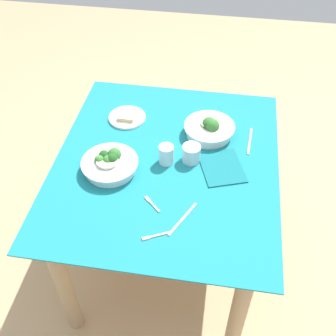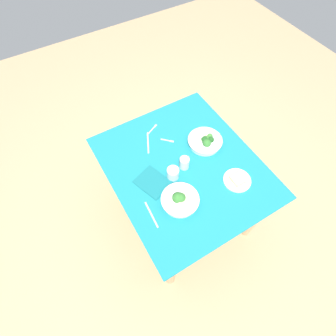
# 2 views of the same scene
# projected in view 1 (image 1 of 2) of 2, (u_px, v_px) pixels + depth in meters

# --- Properties ---
(ground_plane) EXTENTS (6.00, 6.00, 0.00)m
(ground_plane) POSITION_uv_depth(u_px,v_px,m) (167.00, 255.00, 2.28)
(ground_plane) COLOR tan
(dining_table) EXTENTS (1.10, 0.95, 0.71)m
(dining_table) POSITION_uv_depth(u_px,v_px,m) (166.00, 181.00, 1.87)
(dining_table) COLOR #197A84
(dining_table) RESTS_ON ground_plane
(broccoli_bowl_far) EXTENTS (0.24, 0.24, 0.09)m
(broccoli_bowl_far) POSITION_uv_depth(u_px,v_px,m) (110.00, 164.00, 1.73)
(broccoli_bowl_far) COLOR white
(broccoli_bowl_far) RESTS_ON dining_table
(broccoli_bowl_near) EXTENTS (0.23, 0.23, 0.09)m
(broccoli_bowl_near) POSITION_uv_depth(u_px,v_px,m) (209.00, 128.00, 1.88)
(broccoli_bowl_near) COLOR white
(broccoli_bowl_near) RESTS_ON dining_table
(bread_side_plate) EXTENTS (0.18, 0.18, 0.03)m
(bread_side_plate) POSITION_uv_depth(u_px,v_px,m) (127.00, 117.00, 1.98)
(bread_side_plate) COLOR silver
(bread_side_plate) RESTS_ON dining_table
(water_glass_center) EXTENTS (0.06, 0.06, 0.09)m
(water_glass_center) POSITION_uv_depth(u_px,v_px,m) (166.00, 155.00, 1.75)
(water_glass_center) COLOR silver
(water_glass_center) RESTS_ON dining_table
(water_glass_side) EXTENTS (0.08, 0.08, 0.08)m
(water_glass_side) POSITION_uv_depth(u_px,v_px,m) (191.00, 153.00, 1.76)
(water_glass_side) COLOR silver
(water_glass_side) RESTS_ON dining_table
(fork_by_far_bowl) EXTENTS (0.06, 0.10, 0.00)m
(fork_by_far_bowl) POSITION_uv_depth(u_px,v_px,m) (155.00, 236.00, 1.50)
(fork_by_far_bowl) COLOR #B7B7BC
(fork_by_far_bowl) RESTS_ON dining_table
(fork_by_near_bowl) EXTENTS (0.07, 0.07, 0.00)m
(fork_by_near_bowl) POSITION_uv_depth(u_px,v_px,m) (152.00, 203.00, 1.61)
(fork_by_near_bowl) COLOR #B7B7BC
(fork_by_near_bowl) RESTS_ON dining_table
(table_knife_left) EXTENTS (0.17, 0.09, 0.00)m
(table_knife_left) POSITION_uv_depth(u_px,v_px,m) (183.00, 219.00, 1.56)
(table_knife_left) COLOR #B7B7BC
(table_knife_left) RESTS_ON dining_table
(table_knife_right) EXTENTS (0.18, 0.02, 0.00)m
(table_knife_right) POSITION_uv_depth(u_px,v_px,m) (250.00, 141.00, 1.87)
(table_knife_right) COLOR #B7B7BC
(table_knife_right) RESTS_ON dining_table
(napkin_folded_upper) EXTENTS (0.25, 0.22, 0.01)m
(napkin_folded_upper) POSITION_uv_depth(u_px,v_px,m) (222.00, 167.00, 1.76)
(napkin_folded_upper) COLOR #156870
(napkin_folded_upper) RESTS_ON dining_table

